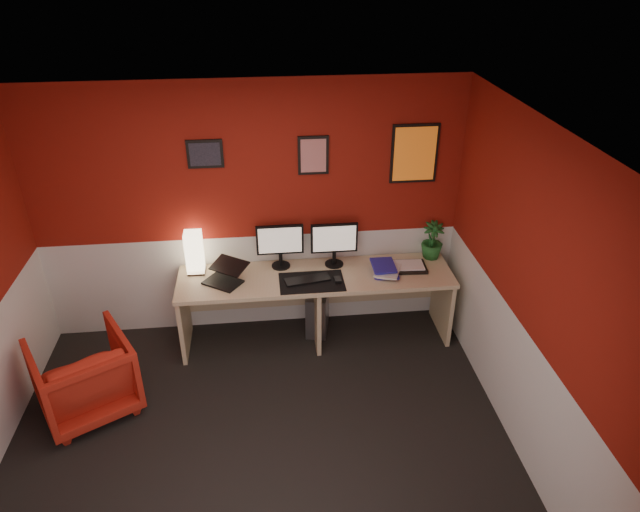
{
  "coord_description": "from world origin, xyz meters",
  "views": [
    {
      "loc": [
        0.11,
        -3.21,
        3.55
      ],
      "look_at": [
        0.6,
        1.21,
        1.05
      ],
      "focal_mm": 32.2,
      "sensor_mm": 36.0,
      "label": 1
    }
  ],
  "objects_px": {
    "laptop": "(222,273)",
    "armchair": "(84,376)",
    "monitor_right": "(334,238)",
    "potted_plant": "(432,240)",
    "desk": "(316,307)",
    "monitor_left": "(280,240)",
    "zen_tray": "(408,267)",
    "pc_tower": "(318,309)",
    "shoji_lamp": "(195,254)"
  },
  "relations": [
    {
      "from": "laptop",
      "to": "pc_tower",
      "type": "relative_size",
      "value": 0.73
    },
    {
      "from": "desk",
      "to": "armchair",
      "type": "bearing_deg",
      "value": -159.43
    },
    {
      "from": "laptop",
      "to": "armchair",
      "type": "xyz_separation_m",
      "value": [
        -1.15,
        -0.71,
        -0.5
      ]
    },
    {
      "from": "shoji_lamp",
      "to": "potted_plant",
      "type": "xyz_separation_m",
      "value": [
        2.3,
        0.04,
        -0.01
      ]
    },
    {
      "from": "monitor_left",
      "to": "potted_plant",
      "type": "relative_size",
      "value": 1.53
    },
    {
      "from": "armchair",
      "to": "monitor_right",
      "type": "bearing_deg",
      "value": 174.02
    },
    {
      "from": "laptop",
      "to": "potted_plant",
      "type": "bearing_deg",
      "value": 42.43
    },
    {
      "from": "pc_tower",
      "to": "potted_plant",
      "type": "bearing_deg",
      "value": 14.39
    },
    {
      "from": "desk",
      "to": "monitor_right",
      "type": "height_order",
      "value": "monitor_right"
    },
    {
      "from": "monitor_right",
      "to": "potted_plant",
      "type": "bearing_deg",
      "value": 2.34
    },
    {
      "from": "desk",
      "to": "pc_tower",
      "type": "height_order",
      "value": "desk"
    },
    {
      "from": "monitor_right",
      "to": "laptop",
      "type": "bearing_deg",
      "value": -168.08
    },
    {
      "from": "monitor_right",
      "to": "shoji_lamp",
      "type": "bearing_deg",
      "value": 179.79
    },
    {
      "from": "laptop",
      "to": "shoji_lamp",
      "type": "bearing_deg",
      "value": 173.05
    },
    {
      "from": "desk",
      "to": "laptop",
      "type": "distance_m",
      "value": 0.99
    },
    {
      "from": "monitor_left",
      "to": "monitor_right",
      "type": "distance_m",
      "value": 0.52
    },
    {
      "from": "desk",
      "to": "potted_plant",
      "type": "distance_m",
      "value": 1.32
    },
    {
      "from": "laptop",
      "to": "monitor_left",
      "type": "height_order",
      "value": "monitor_left"
    },
    {
      "from": "desk",
      "to": "zen_tray",
      "type": "xyz_separation_m",
      "value": [
        0.89,
        0.03,
        0.38
      ]
    },
    {
      "from": "pc_tower",
      "to": "armchair",
      "type": "distance_m",
      "value": 2.26
    },
    {
      "from": "monitor_right",
      "to": "potted_plant",
      "type": "distance_m",
      "value": 0.98
    },
    {
      "from": "shoji_lamp",
      "to": "pc_tower",
      "type": "xyz_separation_m",
      "value": [
        1.16,
        -0.01,
        -0.7
      ]
    },
    {
      "from": "monitor_left",
      "to": "pc_tower",
      "type": "relative_size",
      "value": 1.29
    },
    {
      "from": "desk",
      "to": "armchair",
      "type": "distance_m",
      "value": 2.16
    },
    {
      "from": "laptop",
      "to": "monitor_left",
      "type": "xyz_separation_m",
      "value": [
        0.55,
        0.25,
        0.18
      ]
    },
    {
      "from": "zen_tray",
      "to": "potted_plant",
      "type": "relative_size",
      "value": 0.92
    },
    {
      "from": "desk",
      "to": "laptop",
      "type": "bearing_deg",
      "value": -177.1
    },
    {
      "from": "laptop",
      "to": "monitor_right",
      "type": "relative_size",
      "value": 0.57
    },
    {
      "from": "desk",
      "to": "shoji_lamp",
      "type": "distance_m",
      "value": 1.27
    },
    {
      "from": "desk",
      "to": "shoji_lamp",
      "type": "height_order",
      "value": "shoji_lamp"
    },
    {
      "from": "desk",
      "to": "potted_plant",
      "type": "bearing_deg",
      "value": 10.66
    },
    {
      "from": "monitor_left",
      "to": "shoji_lamp",
      "type": "bearing_deg",
      "value": -178.71
    },
    {
      "from": "monitor_left",
      "to": "zen_tray",
      "type": "xyz_separation_m",
      "value": [
        1.21,
        -0.17,
        -0.28
      ]
    },
    {
      "from": "zen_tray",
      "to": "armchair",
      "type": "distance_m",
      "value": 3.05
    },
    {
      "from": "monitor_left",
      "to": "armchair",
      "type": "xyz_separation_m",
      "value": [
        -1.7,
        -0.96,
        -0.68
      ]
    },
    {
      "from": "desk",
      "to": "monitor_left",
      "type": "distance_m",
      "value": 0.76
    },
    {
      "from": "zen_tray",
      "to": "pc_tower",
      "type": "bearing_deg",
      "value": 170.75
    },
    {
      "from": "monitor_left",
      "to": "laptop",
      "type": "bearing_deg",
      "value": -155.69
    },
    {
      "from": "armchair",
      "to": "pc_tower",
      "type": "bearing_deg",
      "value": 175.42
    },
    {
      "from": "zen_tray",
      "to": "potted_plant",
      "type": "distance_m",
      "value": 0.38
    },
    {
      "from": "monitor_right",
      "to": "pc_tower",
      "type": "distance_m",
      "value": 0.81
    },
    {
      "from": "monitor_left",
      "to": "armchair",
      "type": "height_order",
      "value": "monitor_left"
    },
    {
      "from": "potted_plant",
      "to": "armchair",
      "type": "distance_m",
      "value": 3.39
    },
    {
      "from": "desk",
      "to": "monitor_left",
      "type": "xyz_separation_m",
      "value": [
        -0.32,
        0.2,
        0.66
      ]
    },
    {
      "from": "laptop",
      "to": "armchair",
      "type": "relative_size",
      "value": 0.44
    },
    {
      "from": "shoji_lamp",
      "to": "pc_tower",
      "type": "distance_m",
      "value": 1.36
    },
    {
      "from": "zen_tray",
      "to": "potted_plant",
      "type": "height_order",
      "value": "potted_plant"
    },
    {
      "from": "monitor_right",
      "to": "zen_tray",
      "type": "xyz_separation_m",
      "value": [
        0.7,
        -0.15,
        -0.28
      ]
    },
    {
      "from": "monitor_left",
      "to": "potted_plant",
      "type": "xyz_separation_m",
      "value": [
        1.5,
        0.02,
        -0.1
      ]
    },
    {
      "from": "monitor_right",
      "to": "zen_tray",
      "type": "distance_m",
      "value": 0.76
    }
  ]
}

